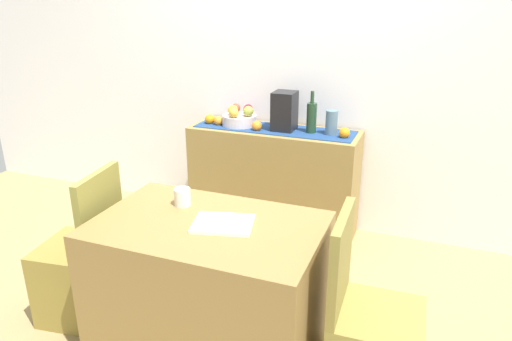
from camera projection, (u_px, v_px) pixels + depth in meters
ground_plane at (240, 296)px, 2.97m from camera, size 6.40×6.40×0.02m
room_wall_rear at (299, 54)px, 3.52m from camera, size 6.40×0.06×2.70m
sideboard_console at (274, 181)px, 3.66m from camera, size 1.27×0.42×0.83m
table_runner at (274, 129)px, 3.51m from camera, size 1.20×0.32×0.01m
fruit_bowl at (239, 120)px, 3.59m from camera, size 0.26×0.26×0.08m
apple_front at (248, 111)px, 3.53m from camera, size 0.08×0.08×0.08m
apple_center at (233, 110)px, 3.55m from camera, size 0.08×0.08×0.08m
apple_rear at (248, 109)px, 3.62m from camera, size 0.07×0.07×0.07m
apple_right at (234, 113)px, 3.49m from camera, size 0.07×0.07×0.07m
apple_upper at (236, 108)px, 3.64m from camera, size 0.07×0.07×0.07m
wine_bottle at (312, 117)px, 3.38m from camera, size 0.07×0.07×0.31m
coffee_maker at (284, 111)px, 3.44m from camera, size 0.16×0.18×0.29m
ceramic_vase at (331, 123)px, 3.34m from camera, size 0.08×0.08×0.18m
orange_loose_mid at (210, 119)px, 3.64m from camera, size 0.08×0.08×0.08m
orange_loose_end at (257, 126)px, 3.46m from camera, size 0.07×0.07×0.07m
orange_loose_far at (218, 121)px, 3.61m from camera, size 0.07×0.07×0.07m
orange_loose_near_bowl at (344, 133)px, 3.28m from camera, size 0.08×0.08×0.08m
dining_table at (210, 289)px, 2.38m from camera, size 1.10×0.70×0.74m
open_book at (223, 224)px, 2.23m from camera, size 0.32×0.27×0.02m
coffee_cup at (182, 197)px, 2.43m from camera, size 0.08×0.08×0.09m
chair_near_window at (83, 274)px, 2.70m from camera, size 0.45×0.45×0.90m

